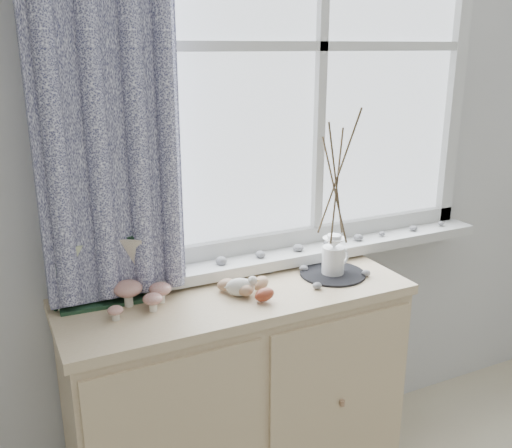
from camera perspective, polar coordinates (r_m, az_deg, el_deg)
name	(u,v)px	position (r m, az deg, el deg)	size (l,w,h in m)	color
sideboard	(238,400)	(2.16, -1.79, -17.17)	(1.20, 0.45, 0.85)	beige
botanical_book	(105,273)	(1.87, -14.90, -4.78)	(0.33, 0.13, 0.23)	#1D3C25
toadstool_cluster	(139,293)	(1.87, -11.58, -6.78)	(0.22, 0.15, 0.09)	white
wooden_eggs	(249,288)	(1.92, -0.71, -6.42)	(0.16, 0.17, 0.07)	#A87B5D
songbird_figurine	(240,286)	(1.91, -1.57, -6.22)	(0.13, 0.06, 0.07)	silver
crocheted_doily	(333,274)	(2.11, 7.66, -4.95)	(0.24, 0.24, 0.01)	black
twig_pitcher	(337,180)	(2.01, 8.07, 4.40)	(0.28, 0.28, 0.62)	white
sideboard_pebbles	(318,272)	(2.10, 6.22, -4.83)	(0.33, 0.23, 0.02)	gray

